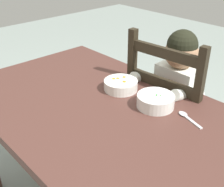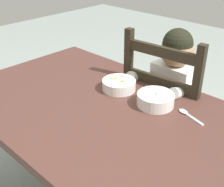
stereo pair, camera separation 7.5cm
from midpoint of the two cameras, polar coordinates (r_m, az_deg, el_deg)
dining_table at (r=1.36m, az=-4.32°, el=-5.93°), size 1.33×0.85×0.73m
dining_chair at (r=1.69m, az=9.67°, el=-4.51°), size 0.45×0.45×0.98m
child_figure at (r=1.60m, az=9.91°, el=0.69°), size 0.32×0.31×0.98m
bowl_of_peas at (r=1.29m, az=6.84°, el=-1.13°), size 0.16×0.16×0.06m
bowl_of_carrots at (r=1.41m, az=-0.15°, el=1.75°), size 0.16×0.16×0.05m
spoon at (r=1.26m, az=12.71°, el=-3.88°), size 0.14×0.06×0.01m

